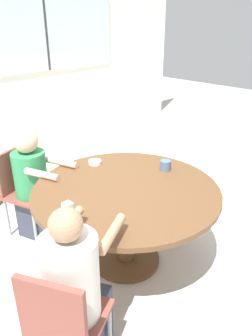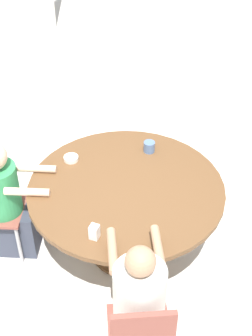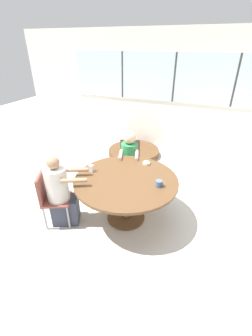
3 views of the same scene
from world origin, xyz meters
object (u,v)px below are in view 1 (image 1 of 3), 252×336
Objects in this scene: bowl_white_shallow at (95,162)px; chair_for_woman_green_shirt at (62,321)px; chair_for_man_blue_shirt at (22,185)px; coffee_mug at (165,165)px; person_man_blue_shirt at (35,189)px; person_woman_green_shirt at (76,298)px; milk_carton_small at (68,210)px.

chair_for_woman_green_shirt is at bearing -137.69° from bowl_white_shallow.
chair_for_man_blue_shirt is 8.50× the size of coffee_mug.
person_woman_green_shirt is at bearing 48.98° from person_man_blue_shirt.
chair_for_man_blue_shirt is 1.41m from coffee_mug.
coffee_mug is (1.51, 0.49, 0.28)m from chair_for_woman_green_shirt.
chair_for_woman_green_shirt is at bearing -131.24° from milk_carton_small.
bowl_white_shallow is at bearing 121.44° from person_man_blue_shirt.
chair_for_man_blue_shirt is at bearing -90.00° from person_man_blue_shirt.
chair_for_man_blue_shirt is at bearing 134.98° from person_woman_green_shirt.
person_woman_green_shirt is 1.03× the size of person_man_blue_shirt.
chair_for_woman_green_shirt is 0.73m from milk_carton_small.
person_man_blue_shirt reaches higher than chair_for_woman_green_shirt.
person_woman_green_shirt is 10.54× the size of milk_carton_small.
milk_carton_small is at bearing 179.49° from coffee_mug.
person_man_blue_shirt is at bearing 127.08° from chair_for_woman_green_shirt.
person_man_blue_shirt reaches higher than coffee_mug.
chair_for_woman_green_shirt is 7.10× the size of bowl_white_shallow.
chair_for_man_blue_shirt reaches higher than bowl_white_shallow.
person_man_blue_shirt is 1.26m from coffee_mug.
bowl_white_shallow is (0.45, -0.37, 0.26)m from person_man_blue_shirt.
chair_for_woman_green_shirt is 7.95× the size of milk_carton_small.
person_woman_green_shirt is 11.27× the size of coffee_mug.
person_woman_green_shirt is 1.46m from person_man_blue_shirt.
coffee_mug is 1.07m from milk_carton_small.
person_woman_green_shirt is at bearing -162.91° from coffee_mug.
chair_for_man_blue_shirt is at bearing 133.15° from bowl_white_shallow.
person_woman_green_shirt is at bearing -124.23° from milk_carton_small.
chair_for_woman_green_shirt is 0.78× the size of person_man_blue_shirt.
person_woman_green_shirt is (0.15, 0.07, -0.00)m from chair_for_woman_green_shirt.
chair_for_man_blue_shirt is at bearing 78.79° from milk_carton_small.
coffee_mug is at bearing -0.51° from milk_carton_small.
bowl_white_shallow is at bearing 114.60° from chair_for_man_blue_shirt.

